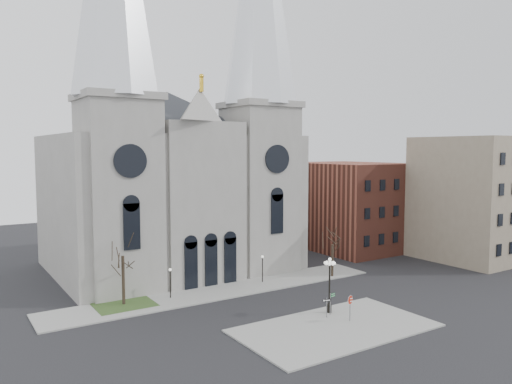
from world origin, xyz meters
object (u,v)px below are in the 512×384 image
stop_sign (350,303)px  street_name_sign (331,302)px  one_way_sign (327,304)px  globe_lamp (330,278)px

stop_sign → street_name_sign: stop_sign is taller
one_way_sign → street_name_sign: (0.90, 0.42, -0.05)m
stop_sign → globe_lamp: (-0.02, 2.90, 1.70)m
one_way_sign → stop_sign: bearing=-41.0°
stop_sign → street_name_sign: 2.43m
one_way_sign → street_name_sign: street_name_sign is taller
stop_sign → street_name_sign: (-0.28, 2.37, -0.49)m
globe_lamp → one_way_sign: 2.62m
stop_sign → one_way_sign: (-1.18, 1.95, -0.45)m
globe_lamp → street_name_sign: bearing=-115.9°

